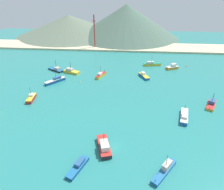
# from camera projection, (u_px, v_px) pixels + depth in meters

# --- Properties ---
(ground) EXTENTS (260.00, 280.00, 0.50)m
(ground) POSITION_uv_depth(u_px,v_px,m) (117.00, 98.00, 85.91)
(ground) COLOR teal
(fishing_boat_0) EXTENTS (7.42, 9.15, 5.82)m
(fishing_boat_0) POSITION_uv_depth(u_px,v_px,m) (165.00, 170.00, 51.12)
(fishing_boat_0) COLOR #1E5BA8
(fishing_boat_0) RESTS_ON ground
(fishing_boat_2) EXTENTS (2.97, 7.30, 5.31)m
(fishing_boat_2) POSITION_uv_depth(u_px,v_px,m) (31.00, 98.00, 83.35)
(fishing_boat_2) COLOR red
(fishing_boat_2) RESTS_ON ground
(fishing_boat_4) EXTENTS (10.37, 3.97, 6.00)m
(fishing_boat_4) POSITION_uv_depth(u_px,v_px,m) (152.00, 64.00, 118.33)
(fishing_boat_4) COLOR gold
(fishing_boat_4) RESTS_ON ground
(fishing_boat_6) EXTENTS (4.92, 8.25, 1.85)m
(fishing_boat_6) POSITION_uv_depth(u_px,v_px,m) (78.00, 166.00, 52.46)
(fishing_boat_6) COLOR #14478C
(fishing_boat_6) RESTS_ON ground
(fishing_boat_7) EXTENTS (6.33, 8.92, 5.48)m
(fishing_boat_7) POSITION_uv_depth(u_px,v_px,m) (211.00, 104.00, 79.30)
(fishing_boat_7) COLOR gold
(fishing_boat_7) RESTS_ON ground
(fishing_boat_8) EXTENTS (5.58, 8.53, 2.38)m
(fishing_boat_8) POSITION_uv_depth(u_px,v_px,m) (144.00, 76.00, 103.57)
(fishing_boat_8) COLOR #1E5BA8
(fishing_boat_8) RESTS_ON ground
(fishing_boat_9) EXTENTS (8.39, 9.46, 5.57)m
(fishing_boat_9) POSITION_uv_depth(u_px,v_px,m) (56.00, 80.00, 98.23)
(fishing_boat_9) COLOR #14478C
(fishing_boat_9) RESTS_ON ground
(fishing_boat_10) EXTENTS (9.87, 7.59, 6.05)m
(fishing_boat_10) POSITION_uv_depth(u_px,v_px,m) (56.00, 69.00, 111.54)
(fishing_boat_10) COLOR #232328
(fishing_boat_10) RESTS_ON ground
(fishing_boat_11) EXTENTS (4.68, 9.95, 2.84)m
(fishing_boat_11) POSITION_uv_depth(u_px,v_px,m) (184.00, 116.00, 71.84)
(fishing_boat_11) COLOR #1E5BA8
(fishing_boat_11) RESTS_ON ground
(fishing_boat_12) EXTENTS (7.38, 5.42, 3.06)m
(fishing_boat_12) POSITION_uv_depth(u_px,v_px,m) (172.00, 67.00, 113.69)
(fishing_boat_12) COLOR orange
(fishing_boat_12) RESTS_ON ground
(fishing_boat_13) EXTENTS (9.40, 6.03, 6.00)m
(fishing_boat_13) POSITION_uv_depth(u_px,v_px,m) (71.00, 71.00, 108.57)
(fishing_boat_13) COLOR gold
(fishing_boat_13) RESTS_ON ground
(fishing_boat_14) EXTENTS (5.54, 9.63, 5.69)m
(fishing_boat_14) POSITION_uv_depth(u_px,v_px,m) (104.00, 146.00, 58.30)
(fishing_boat_14) COLOR #232328
(fishing_boat_14) RESTS_ON ground
(fishing_boat_15) EXTENTS (5.10, 8.47, 6.05)m
(fishing_boat_15) POSITION_uv_depth(u_px,v_px,m) (101.00, 75.00, 104.15)
(fishing_boat_15) COLOR gold
(fishing_boat_15) RESTS_ON ground
(buoy_0) EXTENTS (0.60, 0.60, 0.60)m
(buoy_0) POSITION_uv_depth(u_px,v_px,m) (186.00, 66.00, 117.32)
(buoy_0) COLOR red
(buoy_0) RESTS_ON ground
(buoy_1) EXTENTS (0.63, 0.63, 0.63)m
(buoy_1) POSITION_uv_depth(u_px,v_px,m) (80.00, 82.00, 98.77)
(buoy_1) COLOR gold
(buoy_1) RESTS_ON ground
(beach_strip) EXTENTS (247.00, 22.79, 1.20)m
(beach_strip) POSITION_uv_depth(u_px,v_px,m) (124.00, 47.00, 151.77)
(beach_strip) COLOR beige
(beach_strip) RESTS_ON ground
(hill_west) EXTENTS (94.03, 94.03, 17.98)m
(hill_west) POSITION_uv_depth(u_px,v_px,m) (69.00, 26.00, 182.53)
(hill_west) COLOR #60705B
(hill_west) RESTS_ON ground
(hill_central) EXTENTS (91.44, 91.44, 27.41)m
(hill_central) POSITION_uv_depth(u_px,v_px,m) (126.00, 21.00, 174.59)
(hill_central) COLOR #4C6656
(hill_central) RESTS_ON ground
(radio_tower) EXTENTS (2.35, 1.88, 23.48)m
(radio_tower) POSITION_uv_depth(u_px,v_px,m) (94.00, 32.00, 144.78)
(radio_tower) COLOR #B7332D
(radio_tower) RESTS_ON ground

